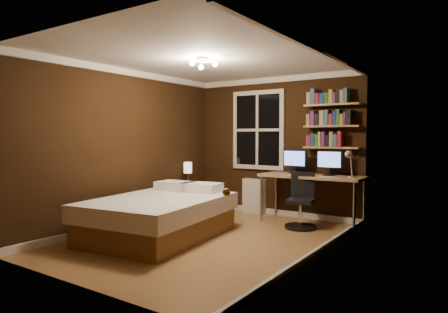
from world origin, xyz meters
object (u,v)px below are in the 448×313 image
Objects in this scene: nightstand at (188,200)px; radiator at (254,196)px; bed at (160,216)px; bedside_lamp at (188,174)px; office_chair at (301,208)px; monitor_left at (295,162)px; desk_lamp at (350,164)px; monitor_right at (329,163)px; desk at (311,179)px.

nightstand is 1.23m from radiator.
bedside_lamp is at bearing 108.25° from bed.
monitor_left is at bearing 112.34° from office_chair.
desk_lamp is 1.01m from office_chair.
desk_lamp reaches higher than monitor_right.
bedside_lamp is 0.99× the size of desk_lamp.
bed is at bearing -125.24° from desk.
nightstand is at bearing 172.43° from office_chair.
desk is at bearing 14.64° from bedside_lamp.
monitor_left is at bearing 165.88° from desk.
radiator is 1.35m from office_chair.
monitor_right reaches higher than nightstand.
desk_lamp is at bearing -10.31° from radiator.
desk is (1.20, -0.22, 0.42)m from radiator.
desk is at bearing 169.86° from desk_lamp.
bedside_lamp is at bearing -160.42° from monitor_left.
office_chair reaches higher than desk.
desk is at bearing 18.50° from nightstand.
bed is 3.50× the size of radiator.
nightstand is 1.21× the size of bedside_lamp.
radiator is at bearing 174.71° from monitor_right.
radiator is 1.11m from monitor_left.
bed is 5.33× the size of monitor_left.
office_chair is at bearing -90.23° from desk.
nightstand is 0.48m from bedside_lamp.
radiator is 1.46× the size of desk_lamp.
radiator is (0.25, 2.27, 0.02)m from bed.
bedside_lamp is 1.03× the size of monitor_right.
bedside_lamp is 1.94m from monitor_left.
office_chair reaches higher than nightstand.
desk reaches higher than bed.
monitor_left and monitor_right have the same top height.
bed is 2.95m from desk_lamp.
desk_lamp is at bearing 12.19° from office_chair.
bed is 2.55m from desk.
desk reaches higher than radiator.
desk is at bearing -14.12° from monitor_left.
desk is 3.82× the size of desk_lamp.
radiator is 1.52× the size of monitor_right.
bed reaches higher than radiator.
monitor_right is (0.27, 0.08, 0.26)m from desk.
monitor_left is at bearing 19.58° from bedside_lamp.
nightstand is 2.94m from desk_lamp.
office_chair is at bearing 4.03° from bedside_lamp.
nightstand is 2.15m from office_chair.
bed is 1.33× the size of desk.
office_chair is at bearing 41.58° from bed.
desk_lamp is (1.86, -0.34, 0.70)m from radiator.
nightstand is 2.27m from desk.
nightstand is 2.06m from monitor_left.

